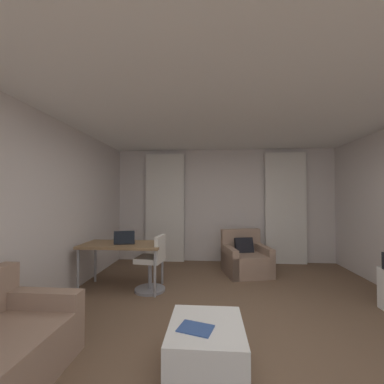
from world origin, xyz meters
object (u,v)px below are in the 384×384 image
object	(u,v)px
desk_chair	(152,266)
coffee_table	(206,347)
armchair	(246,259)
laptop	(125,241)
desk	(123,247)
magazine_open	(196,328)

from	to	relation	value
desk_chair	coffee_table	distance (m)	1.92
desk_chair	armchair	bearing A→B (deg)	32.19
armchair	desk_chair	world-z (taller)	desk_chair
laptop	coffee_table	bearing A→B (deg)	-52.12
desk_chair	laptop	size ratio (longest dim) A/B	2.36
armchair	desk_chair	distance (m)	1.90
desk	desk_chair	distance (m)	0.58
armchair	desk	bearing A→B (deg)	-155.77
laptop	armchair	bearing A→B (deg)	25.15
desk_chair	laptop	distance (m)	0.61
desk	magazine_open	size ratio (longest dim) A/B	3.97
coffee_table	armchair	bearing A→B (deg)	75.03
desk	coffee_table	xyz separation A→B (m)	(1.39, -1.76, -0.48)
magazine_open	desk	bearing A→B (deg)	125.27
desk	laptop	distance (m)	0.12
coffee_table	magazine_open	bearing A→B (deg)	-136.32
armchair	laptop	world-z (taller)	laptop
desk	desk_chair	size ratio (longest dim) A/B	1.47
desk_chair	coffee_table	size ratio (longest dim) A/B	1.21
desk_chair	magazine_open	bearing A→B (deg)	-65.94
coffee_table	magazine_open	xyz separation A→B (m)	(-0.09, -0.08, 0.20)
armchair	magazine_open	distance (m)	2.91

